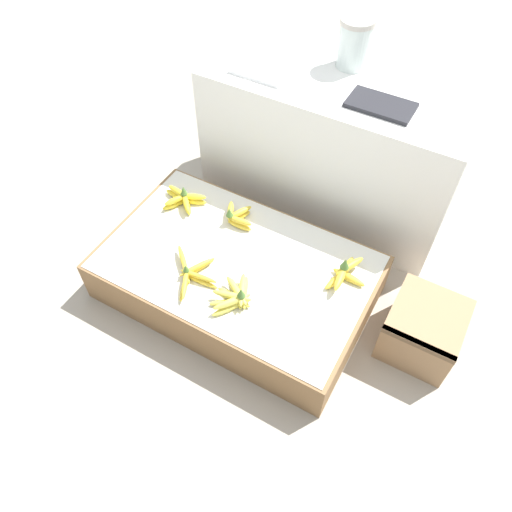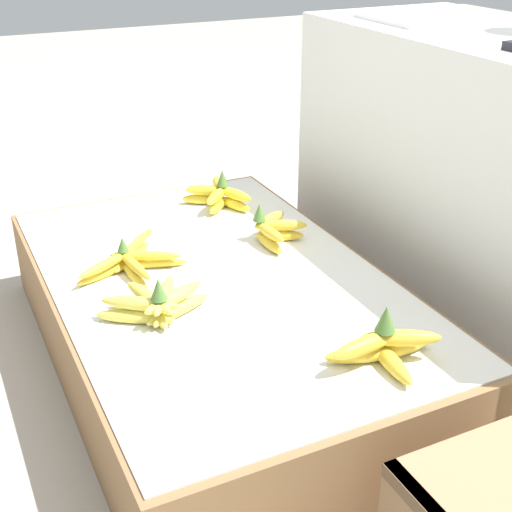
% 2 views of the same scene
% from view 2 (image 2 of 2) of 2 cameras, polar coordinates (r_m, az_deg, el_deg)
% --- Properties ---
extents(ground_plane, '(10.00, 10.00, 0.00)m').
position_cam_2_polar(ground_plane, '(1.71, -2.94, -8.36)').
color(ground_plane, '#A89E8E').
extents(display_platform, '(1.16, 0.72, 0.22)m').
position_cam_2_polar(display_platform, '(1.65, -3.03, -5.19)').
color(display_platform, olive).
rests_on(display_platform, ground_plane).
extents(back_vendor_table, '(1.20, 0.50, 0.70)m').
position_cam_2_polar(back_vendor_table, '(1.85, 19.48, 5.24)').
color(back_vendor_table, white).
rests_on(back_vendor_table, ground_plane).
extents(banana_bunch_front_midleft, '(0.26, 0.26, 0.08)m').
position_cam_2_polar(banana_bunch_front_midleft, '(1.64, -9.99, -0.39)').
color(banana_bunch_front_midleft, gold).
rests_on(banana_bunch_front_midleft, display_platform).
extents(banana_bunch_front_midright, '(0.16, 0.24, 0.10)m').
position_cam_2_polar(banana_bunch_front_midright, '(1.44, -7.97, -3.86)').
color(banana_bunch_front_midright, '#DBCC4C').
rests_on(banana_bunch_front_midright, display_platform).
extents(banana_bunch_middle_left, '(0.22, 0.16, 0.10)m').
position_cam_2_polar(banana_bunch_middle_left, '(1.97, -3.00, 4.93)').
color(banana_bunch_middle_left, yellow).
rests_on(banana_bunch_middle_left, display_platform).
extents(banana_bunch_middle_midleft, '(0.18, 0.13, 0.10)m').
position_cam_2_polar(banana_bunch_middle_midleft, '(1.75, 1.33, 2.17)').
color(banana_bunch_middle_midleft, gold).
rests_on(banana_bunch_middle_midleft, display_platform).
extents(banana_bunch_middle_right, '(0.15, 0.22, 0.11)m').
position_cam_2_polar(banana_bunch_middle_right, '(1.31, 10.18, -7.15)').
color(banana_bunch_middle_right, gold).
rests_on(banana_bunch_middle_right, display_platform).
extents(foam_tray_white, '(0.25, 0.14, 0.02)m').
position_cam_2_polar(foam_tray_white, '(1.95, 11.72, 18.17)').
color(foam_tray_white, white).
rests_on(foam_tray_white, back_vendor_table).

